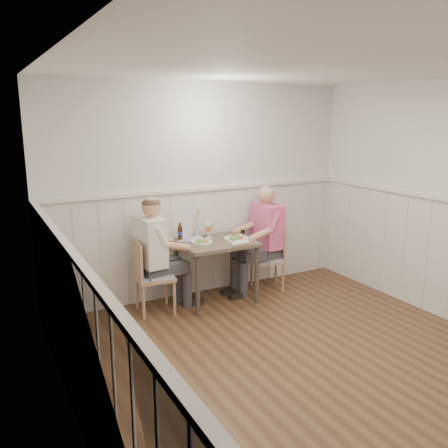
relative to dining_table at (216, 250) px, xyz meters
name	(u,v)px	position (x,y,z in m)	size (l,w,h in m)	color
ground_plane	(313,370)	(0.02, -1.84, -0.65)	(4.50, 4.50, 0.00)	#492D1C
room_shell	(321,202)	(0.02, -1.84, 0.87)	(4.04, 4.54, 2.60)	silver
wainscot	(272,274)	(0.02, -1.15, 0.04)	(4.00, 4.49, 1.34)	silver
dining_table	(216,250)	(0.00, 0.00, 0.00)	(0.87, 0.70, 0.75)	#50443D
chair_right	(271,256)	(0.81, 0.03, -0.20)	(0.49, 0.49, 0.82)	tan
chair_left	(150,274)	(-0.82, 0.03, -0.18)	(0.45, 0.45, 0.86)	tan
man_in_pink	(265,246)	(0.72, 0.05, -0.07)	(0.64, 0.44, 1.38)	#3F3F47
diner_cream	(154,264)	(-0.76, 0.04, -0.07)	(0.66, 0.46, 1.36)	#3F3F47
plate_man	(236,238)	(0.25, -0.04, 0.13)	(0.30, 0.30, 0.08)	white
plate_diner	(201,241)	(-0.18, 0.02, 0.12)	(0.25, 0.25, 0.06)	white
beer_glass_a	(209,227)	(0.01, 0.19, 0.24)	(0.08, 0.08, 0.21)	silver
beer_glass_b	(208,229)	(-0.02, 0.17, 0.22)	(0.07, 0.07, 0.18)	silver
beer_bottle	(180,232)	(-0.35, 0.26, 0.20)	(0.06, 0.06, 0.21)	black
rolled_napkin	(240,243)	(0.16, -0.29, 0.13)	(0.23, 0.07, 0.05)	white
grass_vase	(197,224)	(-0.11, 0.31, 0.27)	(0.04, 0.04, 0.37)	silver
gingham_mat	(191,239)	(-0.22, 0.24, 0.11)	(0.38, 0.34, 0.01)	#5C68AD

